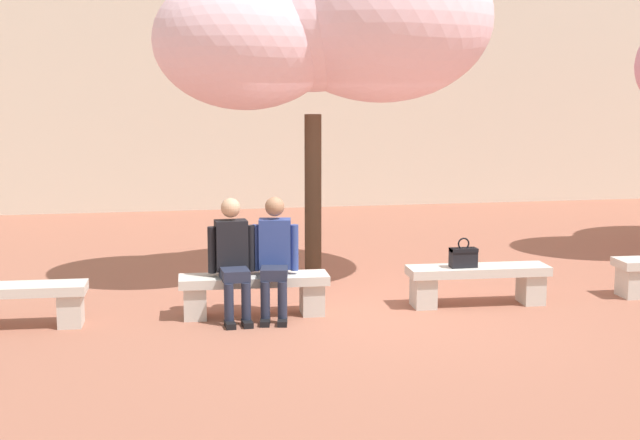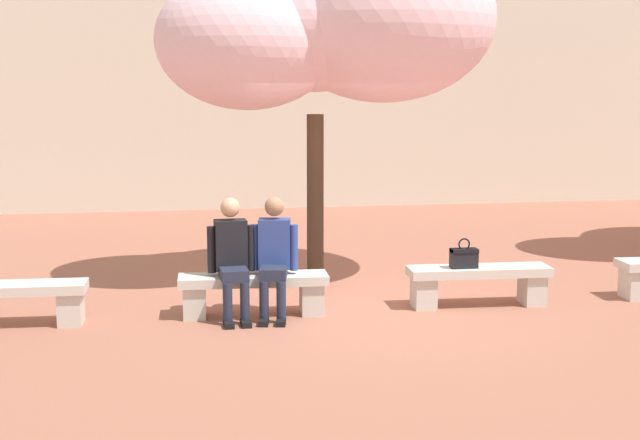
% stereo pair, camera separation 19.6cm
% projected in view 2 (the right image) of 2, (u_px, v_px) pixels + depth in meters
% --- Properties ---
extents(ground_plane, '(100.00, 100.00, 0.00)m').
position_uv_depth(ground_plane, '(368.00, 310.00, 9.89)').
color(ground_plane, '#9E604C').
extents(building_facade, '(28.00, 4.00, 8.14)m').
position_uv_depth(building_facade, '(264.00, 11.00, 19.40)').
color(building_facade, beige).
rests_on(building_facade, ground).
extents(stone_bench_west_end, '(1.63, 0.49, 0.45)m').
position_uv_depth(stone_bench_west_end, '(7.00, 298.00, 9.20)').
color(stone_bench_west_end, beige).
rests_on(stone_bench_west_end, ground).
extents(stone_bench_near_west, '(1.63, 0.49, 0.45)m').
position_uv_depth(stone_bench_near_west, '(253.00, 289.00, 9.63)').
color(stone_bench_near_west, beige).
rests_on(stone_bench_near_west, ground).
extents(stone_bench_center, '(1.63, 0.49, 0.45)m').
position_uv_depth(stone_bench_center, '(479.00, 280.00, 10.06)').
color(stone_bench_center, beige).
rests_on(stone_bench_center, ground).
extents(person_seated_left, '(0.51, 0.70, 1.29)m').
position_uv_depth(person_seated_left, '(232.00, 254.00, 9.48)').
color(person_seated_left, black).
rests_on(person_seated_left, ground).
extents(person_seated_right, '(0.50, 0.72, 1.29)m').
position_uv_depth(person_seated_right, '(274.00, 253.00, 9.56)').
color(person_seated_right, black).
rests_on(person_seated_right, ground).
extents(handbag, '(0.30, 0.15, 0.34)m').
position_uv_depth(handbag, '(464.00, 257.00, 9.96)').
color(handbag, black).
rests_on(handbag, stone_bench_center).
extents(cherry_tree_main, '(4.16, 2.81, 4.31)m').
position_uv_depth(cherry_tree_main, '(332.00, 26.00, 10.87)').
color(cherry_tree_main, '#473323').
rests_on(cherry_tree_main, ground).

